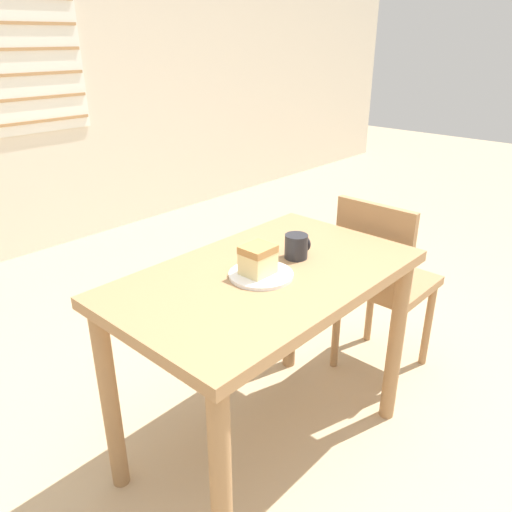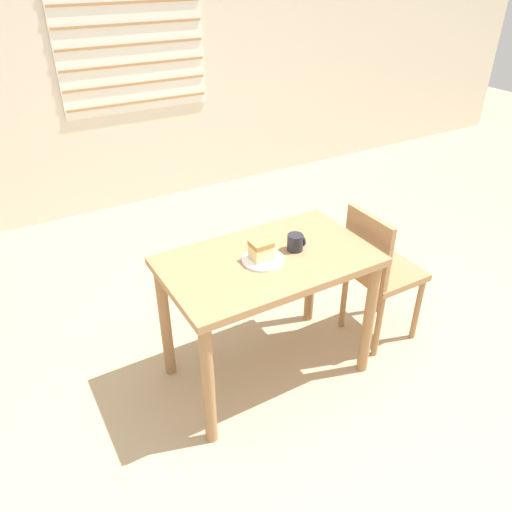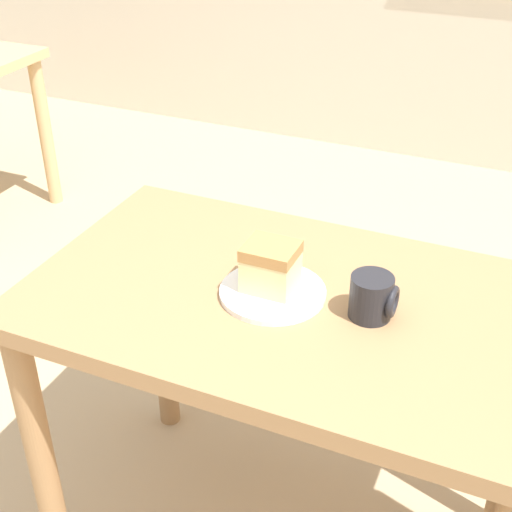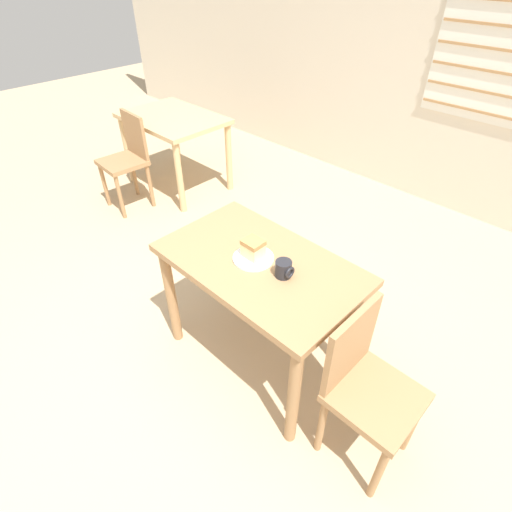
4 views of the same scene
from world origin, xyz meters
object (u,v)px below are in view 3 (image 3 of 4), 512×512
(dining_table_near, at_px, (290,346))
(cake_slice, at_px, (273,267))
(plate, at_px, (273,292))
(coffee_mug, at_px, (373,297))

(dining_table_near, distance_m, cake_slice, 0.19)
(plate, xyz_separation_m, coffee_mug, (0.20, 0.01, 0.04))
(dining_table_near, bearing_deg, cake_slice, -175.02)
(plate, relative_size, coffee_mug, 2.38)
(cake_slice, bearing_deg, plate, -64.27)
(cake_slice, bearing_deg, coffee_mug, 0.68)
(plate, distance_m, cake_slice, 0.05)
(cake_slice, distance_m, coffee_mug, 0.20)
(cake_slice, relative_size, coffee_mug, 1.14)
(dining_table_near, height_order, plate, plate)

